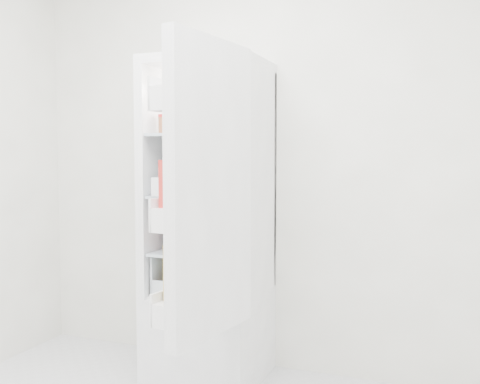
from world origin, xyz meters
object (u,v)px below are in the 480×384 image
at_px(refrigerator, 213,261).
at_px(red_cabbage, 228,236).
at_px(fridge_door, 206,195).
at_px(mushroom_bowl, 186,239).

bearing_deg(refrigerator, red_cabbage, -43.74).
distance_m(refrigerator, fridge_door, 0.81).
relative_size(refrigerator, mushroom_bowl, 10.84).
xyz_separation_m(red_cabbage, mushroom_bowl, (-0.32, 0.14, -0.05)).
bearing_deg(mushroom_bowl, fridge_door, -56.25).
height_order(mushroom_bowl, fridge_door, fridge_door).
relative_size(red_cabbage, mushroom_bowl, 1.11).
xyz_separation_m(mushroom_bowl, fridge_door, (0.42, -0.63, 0.31)).
xyz_separation_m(refrigerator, fridge_door, (0.25, -0.63, 0.43)).
distance_m(refrigerator, red_cabbage, 0.28).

